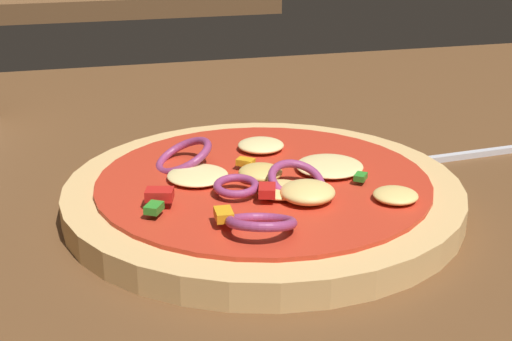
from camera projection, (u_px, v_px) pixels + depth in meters
The scene contains 3 objects.
dining_table at pixel (257, 242), 0.51m from camera, with size 1.12×0.94×0.04m.
pizza at pixel (264, 193), 0.51m from camera, with size 0.27×0.27×0.04m.
fork at pixel (443, 158), 0.60m from camera, with size 0.16×0.02×0.01m.
Camera 1 is at (-0.11, -0.44, 0.25)m, focal length 51.58 mm.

